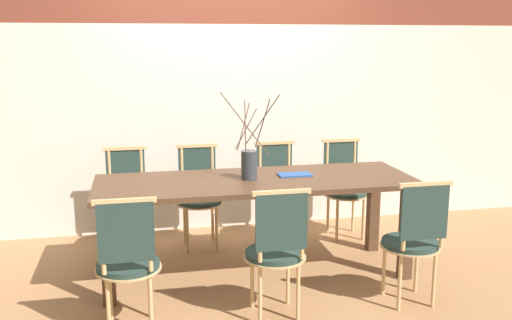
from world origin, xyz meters
The scene contains 12 objects.
ground_plane centered at (0.00, 0.00, 0.00)m, with size 16.00×16.00×0.00m, color #9E7047.
wall_rear centered at (0.00, 1.27, 1.60)m, with size 12.00×0.06×3.20m.
dining_table centered at (0.00, 0.00, 0.67)m, with size 2.44×0.84×0.77m.
chair_near_leftend centered at (-0.97, -0.74, 0.49)m, with size 0.42×0.42×0.91m.
chair_near_left centered at (-0.02, -0.74, 0.49)m, with size 0.42×0.42×0.91m.
chair_near_center centered at (0.95, -0.74, 0.49)m, with size 0.42×0.42×0.91m.
chair_far_leftend centered at (-0.99, 0.74, 0.49)m, with size 0.42×0.42×0.91m.
chair_far_left centered at (-0.36, 0.74, 0.49)m, with size 0.42×0.42×0.91m.
chair_far_center centered at (0.36, 0.74, 0.49)m, with size 0.42×0.42×0.91m.
chair_far_right centered at (1.00, 0.74, 0.49)m, with size 0.42×0.42×0.91m.
vase_centerpiece centered at (-0.05, 0.01, 0.90)m, with size 0.47×0.47×0.68m.
book_stack centered at (0.32, 0.06, 0.78)m, with size 0.26×0.14×0.01m.
Camera 1 is at (-0.88, -4.15, 1.81)m, focal length 40.00 mm.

